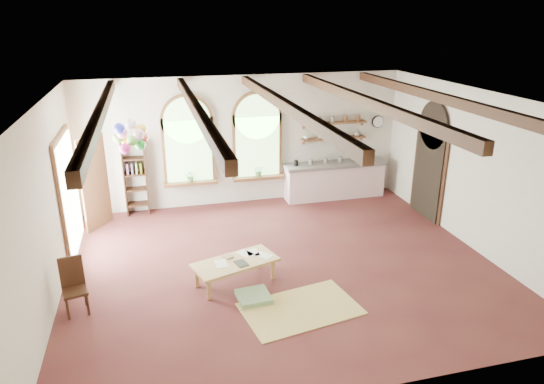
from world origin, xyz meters
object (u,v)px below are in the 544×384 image
object	(u,v)px
kitchen_counter	(334,180)
coffee_table	(235,264)
side_chair	(76,297)
balloon_cluster	(131,136)

from	to	relation	value
kitchen_counter	coffee_table	xyz separation A→B (m)	(-3.30, -3.64, -0.10)
coffee_table	side_chair	world-z (taller)	side_chair
kitchen_counter	coffee_table	distance (m)	4.91
coffee_table	side_chair	bearing A→B (deg)	-174.36
side_chair	balloon_cluster	world-z (taller)	balloon_cluster
balloon_cluster	kitchen_counter	bearing A→B (deg)	18.72
kitchen_counter	balloon_cluster	size ratio (longest dim) A/B	2.36
kitchen_counter	balloon_cluster	distance (m)	5.53
side_chair	balloon_cluster	xyz separation A→B (m)	(1.02, 2.23, 2.06)
coffee_table	balloon_cluster	world-z (taller)	balloon_cluster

